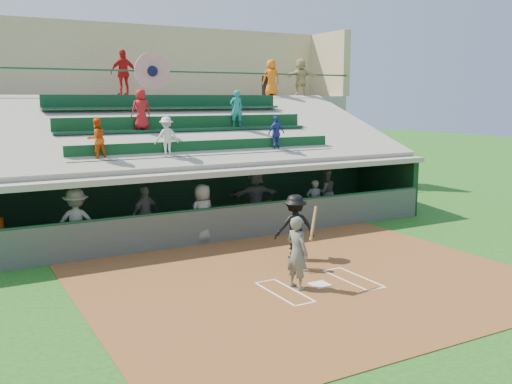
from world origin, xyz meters
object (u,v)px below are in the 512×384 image
batter_at_plate (297,252)px  home_plate (320,284)px  catcher (296,248)px  trash_bin (268,86)px

batter_at_plate → home_plate: bearing=-7.3°
batter_at_plate → catcher: (0.80, 1.27, -0.30)m
batter_at_plate → trash_bin: trash_bin is taller
home_plate → batter_at_plate: batter_at_plate is taller
trash_bin → home_plate: bearing=-114.9°
trash_bin → catcher: bearing=-116.7°
home_plate → catcher: catcher is taller
home_plate → catcher: bearing=82.2°
home_plate → trash_bin: (5.74, 12.38, 5.02)m
catcher → trash_bin: bearing=-141.7°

